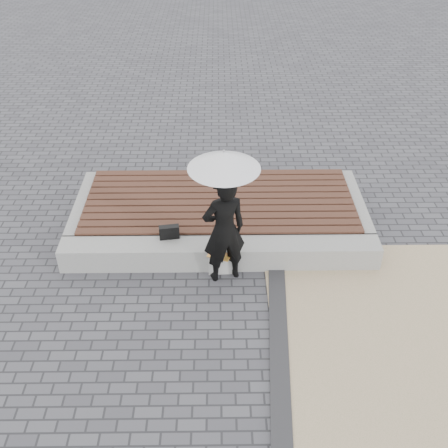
{
  "coord_description": "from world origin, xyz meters",
  "views": [
    {
      "loc": [
        -0.01,
        -4.96,
        5.54
      ],
      "look_at": [
        0.06,
        1.28,
        1.0
      ],
      "focal_mm": 43.06,
      "sensor_mm": 36.0,
      "label": 1
    }
  ],
  "objects_px": {
    "woman": "(224,230)",
    "parasol": "(224,160)",
    "handbag": "(169,232)",
    "canvas_tote": "(220,262)",
    "seating_ledge": "(220,253)"
  },
  "relations": [
    {
      "from": "woman",
      "to": "handbag",
      "type": "relative_size",
      "value": 5.69
    },
    {
      "from": "seating_ledge",
      "to": "woman",
      "type": "xyz_separation_m",
      "value": [
        0.06,
        -0.32,
        0.69
      ]
    },
    {
      "from": "parasol",
      "to": "canvas_tote",
      "type": "distance_m",
      "value": 1.86
    },
    {
      "from": "woman",
      "to": "parasol",
      "type": "bearing_deg",
      "value": -115.03
    },
    {
      "from": "woman",
      "to": "parasol",
      "type": "distance_m",
      "value": 1.15
    },
    {
      "from": "parasol",
      "to": "handbag",
      "type": "xyz_separation_m",
      "value": [
        -0.85,
        0.47,
        -1.53
      ]
    },
    {
      "from": "handbag",
      "to": "seating_ledge",
      "type": "bearing_deg",
      "value": -19.5
    },
    {
      "from": "seating_ledge",
      "to": "parasol",
      "type": "height_order",
      "value": "parasol"
    },
    {
      "from": "woman",
      "to": "parasol",
      "type": "height_order",
      "value": "parasol"
    },
    {
      "from": "woman",
      "to": "canvas_tote",
      "type": "height_order",
      "value": "woman"
    },
    {
      "from": "parasol",
      "to": "seating_ledge",
      "type": "bearing_deg",
      "value": 100.36
    },
    {
      "from": "parasol",
      "to": "canvas_tote",
      "type": "xyz_separation_m",
      "value": [
        -0.06,
        0.11,
        -1.85
      ]
    },
    {
      "from": "parasol",
      "to": "canvas_tote",
      "type": "bearing_deg",
      "value": 117.32
    },
    {
      "from": "seating_ledge",
      "to": "canvas_tote",
      "type": "distance_m",
      "value": 0.21
    },
    {
      "from": "parasol",
      "to": "canvas_tote",
      "type": "height_order",
      "value": "parasol"
    }
  ]
}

